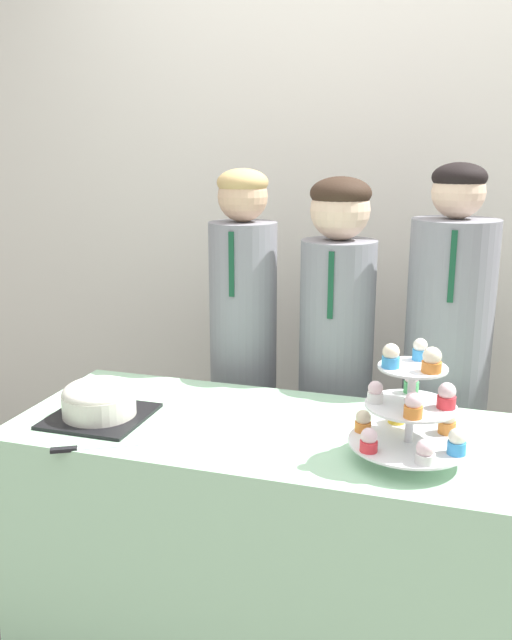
{
  "coord_description": "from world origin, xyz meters",
  "views": [
    {
      "loc": [
        0.42,
        -1.39,
        1.49
      ],
      "look_at": [
        -0.12,
        0.34,
        1.04
      ],
      "focal_mm": 38.0,
      "sensor_mm": 36.0,
      "label": 1
    }
  ],
  "objects_px": {
    "cupcake_stand": "(412,410)",
    "student_0": "(243,373)",
    "cake_knife": "(79,449)",
    "student_2": "(444,395)",
    "round_cake": "(99,400)",
    "student_1": "(335,383)"
  },
  "relations": [
    {
      "from": "round_cake",
      "to": "cake_knife",
      "type": "distance_m",
      "value": 0.22
    },
    {
      "from": "round_cake",
      "to": "student_0",
      "type": "relative_size",
      "value": 0.19
    },
    {
      "from": "cake_knife",
      "to": "student_2",
      "type": "distance_m",
      "value": 1.22
    },
    {
      "from": "cupcake_stand",
      "to": "student_0",
      "type": "relative_size",
      "value": 0.21
    },
    {
      "from": "cake_knife",
      "to": "student_2",
      "type": "xyz_separation_m",
      "value": [
        0.88,
        0.83,
        -0.05
      ]
    },
    {
      "from": "round_cake",
      "to": "cake_knife",
      "type": "xyz_separation_m",
      "value": [
        0.06,
        -0.21,
        -0.05
      ]
    },
    {
      "from": "cupcake_stand",
      "to": "student_2",
      "type": "relative_size",
      "value": 0.21
    },
    {
      "from": "cake_knife",
      "to": "student_2",
      "type": "relative_size",
      "value": 0.14
    },
    {
      "from": "student_0",
      "to": "student_2",
      "type": "distance_m",
      "value": 0.71
    },
    {
      "from": "cupcake_stand",
      "to": "student_2",
      "type": "xyz_separation_m",
      "value": [
        0.06,
        0.64,
        -0.18
      ]
    },
    {
      "from": "cake_knife",
      "to": "cupcake_stand",
      "type": "xyz_separation_m",
      "value": [
        0.82,
        0.19,
        0.13
      ]
    },
    {
      "from": "student_0",
      "to": "student_1",
      "type": "distance_m",
      "value": 0.34
    },
    {
      "from": "student_1",
      "to": "student_2",
      "type": "relative_size",
      "value": 0.97
    },
    {
      "from": "cupcake_stand",
      "to": "student_1",
      "type": "xyz_separation_m",
      "value": [
        -0.31,
        0.64,
        -0.18
      ]
    },
    {
      "from": "cupcake_stand",
      "to": "student_0",
      "type": "xyz_separation_m",
      "value": [
        -0.65,
        0.64,
        -0.18
      ]
    },
    {
      "from": "student_0",
      "to": "cake_knife",
      "type": "bearing_deg",
      "value": -101.71
    },
    {
      "from": "student_2",
      "to": "cake_knife",
      "type": "bearing_deg",
      "value": -136.78
    },
    {
      "from": "round_cake",
      "to": "cupcake_stand",
      "type": "distance_m",
      "value": 0.88
    },
    {
      "from": "student_0",
      "to": "student_1",
      "type": "bearing_deg",
      "value": 0.0
    },
    {
      "from": "cake_knife",
      "to": "student_2",
      "type": "height_order",
      "value": "student_2"
    },
    {
      "from": "round_cake",
      "to": "cake_knife",
      "type": "bearing_deg",
      "value": -74.21
    },
    {
      "from": "cupcake_stand",
      "to": "student_1",
      "type": "bearing_deg",
      "value": 115.62
    }
  ]
}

